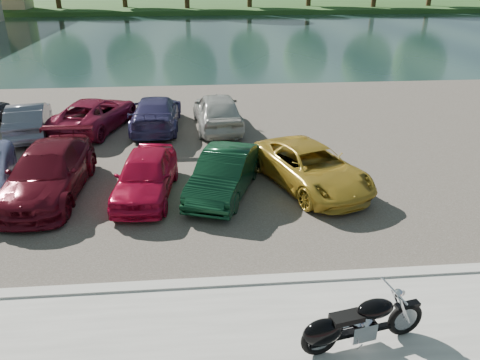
# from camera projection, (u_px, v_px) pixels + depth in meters

# --- Properties ---
(ground) EXTENTS (200.00, 200.00, 0.00)m
(ground) POSITION_uv_depth(u_px,v_px,m) (310.00, 354.00, 8.09)
(ground) COLOR #595447
(ground) RESTS_ON ground
(kerb) EXTENTS (60.00, 0.30, 0.14)m
(kerb) POSITION_uv_depth(u_px,v_px,m) (289.00, 280.00, 9.87)
(kerb) COLOR #9E9C94
(kerb) RESTS_ON ground
(parking_lot) EXTENTS (60.00, 18.00, 0.04)m
(parking_lot) POSITION_uv_depth(u_px,v_px,m) (246.00, 139.00, 18.04)
(parking_lot) COLOR #3F3A33
(parking_lot) RESTS_ON ground
(river) EXTENTS (120.00, 40.00, 0.00)m
(river) POSITION_uv_depth(u_px,v_px,m) (216.00, 36.00, 44.29)
(river) COLOR #1B3231
(river) RESTS_ON ground
(far_bank) EXTENTS (120.00, 24.00, 0.60)m
(far_bank) POSITION_uv_depth(u_px,v_px,m) (207.00, 6.00, 73.12)
(far_bank) COLOR #214418
(far_bank) RESTS_ON ground
(motorcycle) EXTENTS (2.31, 0.87, 1.05)m
(motorcycle) POSITION_uv_depth(u_px,v_px,m) (352.00, 325.00, 7.93)
(motorcycle) COLOR black
(motorcycle) RESTS_ON promenade
(car_3) EXTENTS (2.06, 4.82, 1.39)m
(car_3) POSITION_uv_depth(u_px,v_px,m) (48.00, 172.00, 13.35)
(car_3) COLOR #530B18
(car_3) RESTS_ON parking_lot
(car_4) EXTENTS (1.85, 3.91, 1.29)m
(car_4) POSITION_uv_depth(u_px,v_px,m) (146.00, 175.00, 13.31)
(car_4) COLOR #B00B2F
(car_4) RESTS_ON parking_lot
(car_5) EXTENTS (2.52, 4.07, 1.27)m
(car_5) POSITION_uv_depth(u_px,v_px,m) (224.00, 173.00, 13.46)
(car_5) COLOR #0D311C
(car_5) RESTS_ON parking_lot
(car_6) EXTENTS (3.48, 4.93, 1.25)m
(car_6) POSITION_uv_depth(u_px,v_px,m) (311.00, 167.00, 13.89)
(car_6) COLOR gold
(car_6) RESTS_ON parking_lot
(car_9) EXTENTS (2.12, 4.10, 1.29)m
(car_9) POSITION_uv_depth(u_px,v_px,m) (29.00, 120.00, 18.10)
(car_9) COLOR slate
(car_9) RESTS_ON parking_lot
(car_10) EXTENTS (3.27, 4.94, 1.26)m
(car_10) POSITION_uv_depth(u_px,v_px,m) (95.00, 114.00, 18.86)
(car_10) COLOR maroon
(car_10) RESTS_ON parking_lot
(car_11) EXTENTS (1.93, 4.57, 1.31)m
(car_11) POSITION_uv_depth(u_px,v_px,m) (156.00, 113.00, 18.89)
(car_11) COLOR navy
(car_11) RESTS_ON parking_lot
(car_12) EXTENTS (2.09, 4.46, 1.48)m
(car_12) POSITION_uv_depth(u_px,v_px,m) (217.00, 111.00, 18.87)
(car_12) COLOR #B3B4AF
(car_12) RESTS_ON parking_lot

